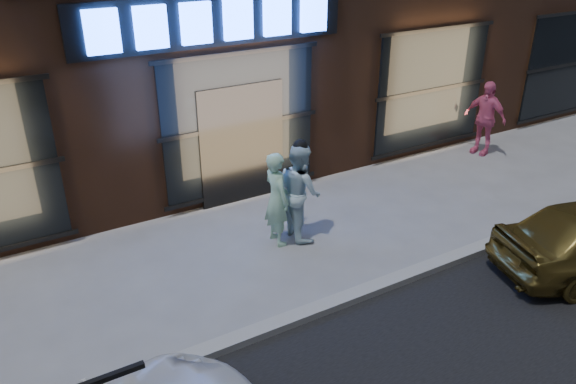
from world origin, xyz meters
name	(u,v)px	position (x,y,z in m)	size (l,w,h in m)	color
ground	(358,298)	(0.00, 0.00, 0.00)	(90.00, 90.00, 0.00)	slate
curb	(358,294)	(0.00, 0.00, 0.06)	(60.00, 0.25, 0.12)	gray
man_bowtie	(277,199)	(-0.24, 2.08, 0.86)	(0.62, 0.41, 1.71)	#A2D5AF
man_cap	(300,191)	(0.23, 2.09, 0.89)	(0.86, 0.67, 1.77)	silver
passerby	(485,118)	(6.17, 3.25, 0.90)	(1.05, 0.44, 1.80)	#DF5C89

